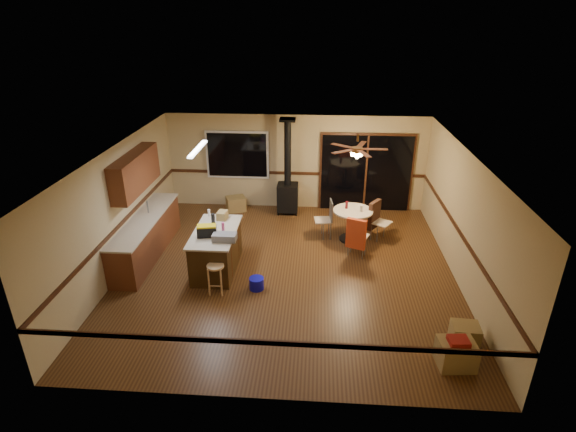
# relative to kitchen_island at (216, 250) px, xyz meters

# --- Properties ---
(floor) EXTENTS (7.00, 7.00, 0.00)m
(floor) POSITION_rel_kitchen_island_xyz_m (1.50, 0.00, -0.45)
(floor) COLOR #4C2D15
(floor) RESTS_ON ground
(ceiling) EXTENTS (7.00, 7.00, 0.00)m
(ceiling) POSITION_rel_kitchen_island_xyz_m (1.50, 0.00, 2.15)
(ceiling) COLOR silver
(ceiling) RESTS_ON ground
(wall_back) EXTENTS (7.00, 0.00, 7.00)m
(wall_back) POSITION_rel_kitchen_island_xyz_m (1.50, 3.50, 0.85)
(wall_back) COLOR tan
(wall_back) RESTS_ON ground
(wall_front) EXTENTS (7.00, 0.00, 7.00)m
(wall_front) POSITION_rel_kitchen_island_xyz_m (1.50, -3.50, 0.85)
(wall_front) COLOR tan
(wall_front) RESTS_ON ground
(wall_left) EXTENTS (0.00, 7.00, 7.00)m
(wall_left) POSITION_rel_kitchen_island_xyz_m (-2.00, 0.00, 0.85)
(wall_left) COLOR tan
(wall_left) RESTS_ON ground
(wall_right) EXTENTS (0.00, 7.00, 7.00)m
(wall_right) POSITION_rel_kitchen_island_xyz_m (5.00, 0.00, 0.85)
(wall_right) COLOR tan
(wall_right) RESTS_ON ground
(chair_rail) EXTENTS (7.00, 7.00, 0.08)m
(chair_rail) POSITION_rel_kitchen_island_xyz_m (1.50, 0.00, 0.55)
(chair_rail) COLOR #3A1D0E
(chair_rail) RESTS_ON ground
(window) EXTENTS (1.72, 0.10, 1.32)m
(window) POSITION_rel_kitchen_island_xyz_m (-0.10, 3.45, 1.05)
(window) COLOR black
(window) RESTS_ON ground
(sliding_door) EXTENTS (2.52, 0.10, 2.10)m
(sliding_door) POSITION_rel_kitchen_island_xyz_m (3.40, 3.45, 0.60)
(sliding_door) COLOR black
(sliding_door) RESTS_ON ground
(lower_cabinets) EXTENTS (0.60, 3.00, 0.86)m
(lower_cabinets) POSITION_rel_kitchen_island_xyz_m (-1.70, 0.50, -0.02)
(lower_cabinets) COLOR brown
(lower_cabinets) RESTS_ON ground
(countertop) EXTENTS (0.64, 3.04, 0.04)m
(countertop) POSITION_rel_kitchen_island_xyz_m (-1.70, 0.50, 0.43)
(countertop) COLOR #BFAF94
(countertop) RESTS_ON lower_cabinets
(upper_cabinets) EXTENTS (0.35, 2.00, 0.80)m
(upper_cabinets) POSITION_rel_kitchen_island_xyz_m (-1.83, 0.70, 1.45)
(upper_cabinets) COLOR brown
(upper_cabinets) RESTS_ON ground
(kitchen_island) EXTENTS (0.88, 1.68, 0.90)m
(kitchen_island) POSITION_rel_kitchen_island_xyz_m (0.00, 0.00, 0.00)
(kitchen_island) COLOR #34210D
(kitchen_island) RESTS_ON ground
(wood_stove) EXTENTS (0.55, 0.50, 2.52)m
(wood_stove) POSITION_rel_kitchen_island_xyz_m (1.30, 3.05, 0.28)
(wood_stove) COLOR black
(wood_stove) RESTS_ON ground
(ceiling_fan) EXTENTS (0.24, 0.24, 0.55)m
(ceiling_fan) POSITION_rel_kitchen_island_xyz_m (2.95, 1.55, 1.76)
(ceiling_fan) COLOR brown
(ceiling_fan) RESTS_ON ceiling
(fluorescent_strip) EXTENTS (0.10, 1.20, 0.04)m
(fluorescent_strip) POSITION_rel_kitchen_island_xyz_m (-0.30, 0.30, 2.11)
(fluorescent_strip) COLOR white
(fluorescent_strip) RESTS_ON ceiling
(toolbox_grey) EXTENTS (0.47, 0.27, 0.15)m
(toolbox_grey) POSITION_rel_kitchen_island_xyz_m (0.29, -0.40, 0.52)
(toolbox_grey) COLOR slate
(toolbox_grey) RESTS_ON kitchen_island
(toolbox_black) EXTENTS (0.41, 0.27, 0.21)m
(toolbox_black) POSITION_rel_kitchen_island_xyz_m (-0.10, -0.25, 0.55)
(toolbox_black) COLOR black
(toolbox_black) RESTS_ON kitchen_island
(toolbox_yellow_lid) EXTENTS (0.41, 0.26, 0.03)m
(toolbox_yellow_lid) POSITION_rel_kitchen_island_xyz_m (-0.10, -0.25, 0.67)
(toolbox_yellow_lid) COLOR gold
(toolbox_yellow_lid) RESTS_ON toolbox_black
(box_on_island) EXTENTS (0.23, 0.29, 0.18)m
(box_on_island) POSITION_rel_kitchen_island_xyz_m (0.04, 0.60, 0.54)
(box_on_island) COLOR olive
(box_on_island) RESTS_ON kitchen_island
(bottle_dark) EXTENTS (0.10, 0.10, 0.28)m
(bottle_dark) POSITION_rel_kitchen_island_xyz_m (-0.08, 0.24, 0.58)
(bottle_dark) COLOR black
(bottle_dark) RESTS_ON kitchen_island
(bottle_pink) EXTENTS (0.07, 0.07, 0.20)m
(bottle_pink) POSITION_rel_kitchen_island_xyz_m (0.18, -0.01, 0.55)
(bottle_pink) COLOR #D84C8C
(bottle_pink) RESTS_ON kitchen_island
(bottle_white) EXTENTS (0.06, 0.06, 0.16)m
(bottle_white) POSITION_rel_kitchen_island_xyz_m (-0.29, 0.72, 0.53)
(bottle_white) COLOR white
(bottle_white) RESTS_ON kitchen_island
(bar_stool) EXTENTS (0.40, 0.40, 0.61)m
(bar_stool) POSITION_rel_kitchen_island_xyz_m (0.18, -0.90, -0.15)
(bar_stool) COLOR tan
(bar_stool) RESTS_ON floor
(blue_bucket) EXTENTS (0.32, 0.32, 0.24)m
(blue_bucket) POSITION_rel_kitchen_island_xyz_m (0.94, -0.72, -0.33)
(blue_bucket) COLOR #0F0EC5
(blue_bucket) RESTS_ON floor
(dining_table) EXTENTS (0.94, 0.94, 0.78)m
(dining_table) POSITION_rel_kitchen_island_xyz_m (2.95, 1.55, 0.08)
(dining_table) COLOR black
(dining_table) RESTS_ON ground
(glass_red) EXTENTS (0.09, 0.09, 0.18)m
(glass_red) POSITION_rel_kitchen_island_xyz_m (2.80, 1.65, 0.41)
(glass_red) COLOR #590C14
(glass_red) RESTS_ON dining_table
(glass_cream) EXTENTS (0.08, 0.08, 0.14)m
(glass_cream) POSITION_rel_kitchen_island_xyz_m (3.13, 1.50, 0.40)
(glass_cream) COLOR beige
(glass_cream) RESTS_ON dining_table
(chair_left) EXTENTS (0.45, 0.44, 0.51)m
(chair_left) POSITION_rel_kitchen_island_xyz_m (2.36, 1.66, 0.14)
(chair_left) COLOR #C6B293
(chair_left) RESTS_ON ground
(chair_near) EXTENTS (0.56, 0.59, 0.70)m
(chair_near) POSITION_rel_kitchen_island_xyz_m (2.98, 0.68, 0.14)
(chair_near) COLOR #C6B293
(chair_near) RESTS_ON ground
(chair_right) EXTENTS (0.62, 0.61, 0.70)m
(chair_right) POSITION_rel_kitchen_island_xyz_m (3.50, 1.71, 0.14)
(chair_right) COLOR #C6B293
(chair_right) RESTS_ON ground
(box_under_window) EXTENTS (0.61, 0.56, 0.40)m
(box_under_window) POSITION_rel_kitchen_island_xyz_m (-0.14, 3.10, -0.25)
(box_under_window) COLOR olive
(box_under_window) RESTS_ON floor
(box_corner_a) EXTENTS (0.59, 0.51, 0.42)m
(box_corner_a) POSITION_rel_kitchen_island_xyz_m (4.32, -2.61, -0.24)
(box_corner_a) COLOR olive
(box_corner_a) RESTS_ON floor
(box_corner_b) EXTENTS (0.47, 0.41, 0.36)m
(box_corner_b) POSITION_rel_kitchen_island_xyz_m (4.60, -2.09, -0.27)
(box_corner_b) COLOR olive
(box_corner_b) RESTS_ON floor
(box_small_red) EXTENTS (0.32, 0.28, 0.08)m
(box_small_red) POSITION_rel_kitchen_island_xyz_m (4.32, -2.61, 0.01)
(box_small_red) COLOR maroon
(box_small_red) RESTS_ON box_corner_a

